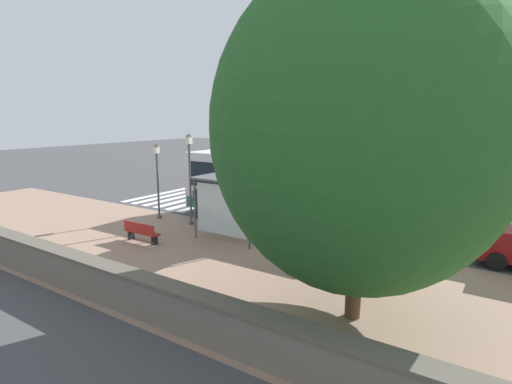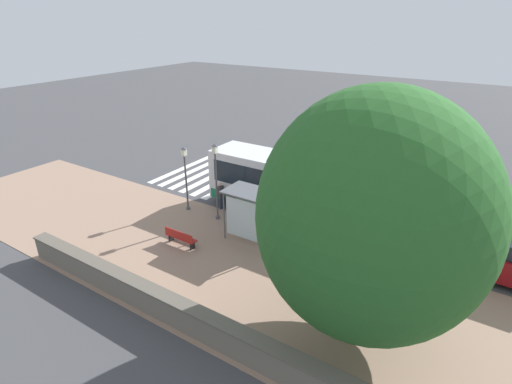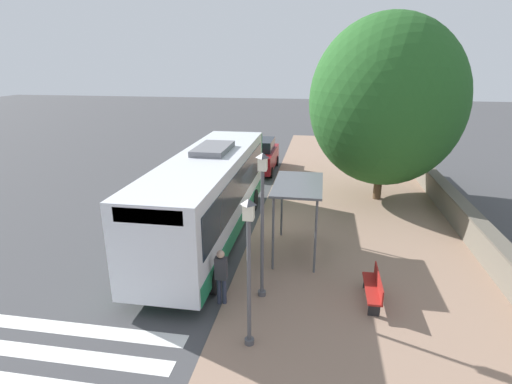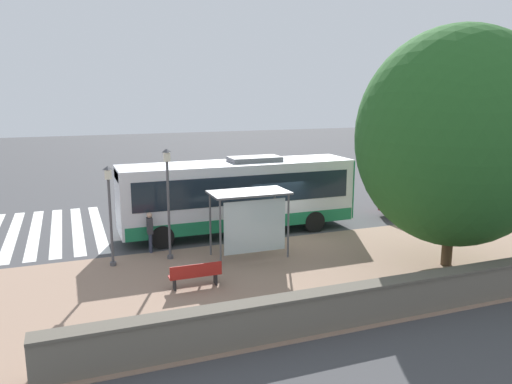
{
  "view_description": "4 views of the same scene",
  "coord_description": "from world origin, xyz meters",
  "px_view_note": "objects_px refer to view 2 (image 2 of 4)",
  "views": [
    {
      "loc": [
        -15.03,
        -7.67,
        5.18
      ],
      "look_at": [
        1.1,
        2.93,
        1.52
      ],
      "focal_mm": 28.0,
      "sensor_mm": 36.0,
      "label": 1
    },
    {
      "loc": [
        -16.69,
        -7.34,
        10.6
      ],
      "look_at": [
        -0.48,
        3.08,
        1.97
      ],
      "focal_mm": 28.0,
      "sensor_mm": 36.0,
      "label": 2
    },
    {
      "loc": [
        -2.6,
        15.61,
        6.75
      ],
      "look_at": [
        -0.49,
        2.81,
        2.46
      ],
      "focal_mm": 28.0,
      "sensor_mm": 36.0,
      "label": 3
    },
    {
      "loc": [
        -19.94,
        8.84,
        6.54
      ],
      "look_at": [
        -1.6,
        1.82,
        2.57
      ],
      "focal_mm": 35.0,
      "sensor_mm": 36.0,
      "label": 4
    }
  ],
  "objects_px": {
    "street_lamp_near": "(186,173)",
    "pedestrian": "(221,194)",
    "shade_tree": "(373,216)",
    "street_lamp_far": "(216,176)",
    "bus": "(301,188)",
    "bench": "(180,237)",
    "bus_shelter": "(253,203)"
  },
  "relations": [
    {
      "from": "bus",
      "to": "pedestrian",
      "type": "height_order",
      "value": "bus"
    },
    {
      "from": "pedestrian",
      "to": "bench",
      "type": "bearing_deg",
      "value": -169.55
    },
    {
      "from": "street_lamp_near",
      "to": "street_lamp_far",
      "type": "distance_m",
      "value": 2.22
    },
    {
      "from": "bus",
      "to": "bench",
      "type": "bearing_deg",
      "value": 148.78
    },
    {
      "from": "pedestrian",
      "to": "street_lamp_far",
      "type": "xyz_separation_m",
      "value": [
        -1.09,
        -0.59,
        1.6
      ]
    },
    {
      "from": "bus_shelter",
      "to": "pedestrian",
      "type": "xyz_separation_m",
      "value": [
        2.07,
        3.63,
        -1.19
      ]
    },
    {
      "from": "bus_shelter",
      "to": "pedestrian",
      "type": "relative_size",
      "value": 1.82
    },
    {
      "from": "bus_shelter",
      "to": "street_lamp_far",
      "type": "xyz_separation_m",
      "value": [
        0.98,
        3.04,
        0.41
      ]
    },
    {
      "from": "bus",
      "to": "street_lamp_far",
      "type": "distance_m",
      "value": 4.69
    },
    {
      "from": "bus",
      "to": "pedestrian",
      "type": "bearing_deg",
      "value": 109.6
    },
    {
      "from": "bus_shelter",
      "to": "bench",
      "type": "xyz_separation_m",
      "value": [
        -2.28,
        2.83,
        -1.72
      ]
    },
    {
      "from": "street_lamp_far",
      "to": "street_lamp_near",
      "type": "bearing_deg",
      "value": 90.36
    },
    {
      "from": "street_lamp_near",
      "to": "street_lamp_far",
      "type": "height_order",
      "value": "street_lamp_far"
    },
    {
      "from": "pedestrian",
      "to": "street_lamp_far",
      "type": "bearing_deg",
      "value": -151.49
    },
    {
      "from": "bench",
      "to": "shade_tree",
      "type": "height_order",
      "value": "shade_tree"
    },
    {
      "from": "pedestrian",
      "to": "street_lamp_near",
      "type": "xyz_separation_m",
      "value": [
        -1.1,
        1.6,
        1.3
      ]
    },
    {
      "from": "bus_shelter",
      "to": "shade_tree",
      "type": "xyz_separation_m",
      "value": [
        -3.51,
        -6.7,
        2.7
      ]
    },
    {
      "from": "pedestrian",
      "to": "bench",
      "type": "distance_m",
      "value": 4.46
    },
    {
      "from": "pedestrian",
      "to": "street_lamp_near",
      "type": "bearing_deg",
      "value": 124.53
    },
    {
      "from": "shade_tree",
      "to": "street_lamp_near",
      "type": "bearing_deg",
      "value": 69.46
    },
    {
      "from": "bus",
      "to": "bench",
      "type": "distance_m",
      "value": 7.05
    },
    {
      "from": "bus",
      "to": "bus_shelter",
      "type": "distance_m",
      "value": 3.73
    },
    {
      "from": "shade_tree",
      "to": "street_lamp_far",
      "type": "bearing_deg",
      "value": 65.27
    },
    {
      "from": "bus",
      "to": "shade_tree",
      "type": "distance_m",
      "value": 9.77
    },
    {
      "from": "bench",
      "to": "shade_tree",
      "type": "distance_m",
      "value": 10.57
    },
    {
      "from": "bus_shelter",
      "to": "shade_tree",
      "type": "distance_m",
      "value": 8.03
    },
    {
      "from": "bus",
      "to": "street_lamp_near",
      "type": "xyz_separation_m",
      "value": [
        -2.67,
        5.99,
        0.46
      ]
    },
    {
      "from": "street_lamp_near",
      "to": "pedestrian",
      "type": "bearing_deg",
      "value": -55.47
    },
    {
      "from": "bus",
      "to": "shade_tree",
      "type": "height_order",
      "value": "shade_tree"
    },
    {
      "from": "bus_shelter",
      "to": "shade_tree",
      "type": "height_order",
      "value": "shade_tree"
    },
    {
      "from": "shade_tree",
      "to": "bus",
      "type": "bearing_deg",
      "value": 39.77
    },
    {
      "from": "pedestrian",
      "to": "street_lamp_near",
      "type": "height_order",
      "value": "street_lamp_near"
    }
  ]
}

